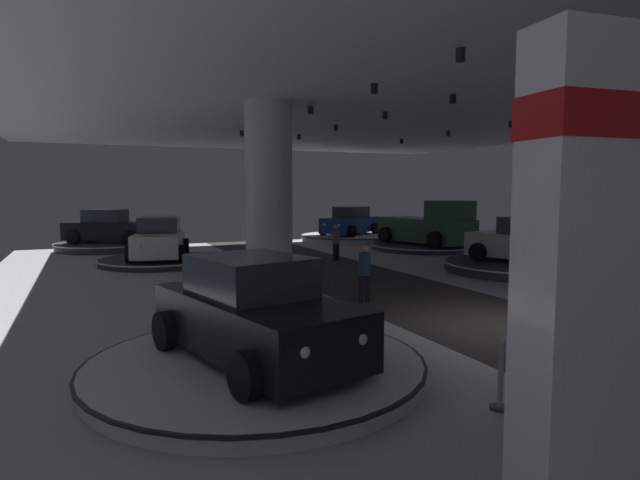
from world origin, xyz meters
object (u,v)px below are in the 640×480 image
display_car_deep_left (108,228)px  display_car_far_left (159,240)px  brand_sign_pylon (585,286)px  display_platform_far_left (160,260)px  display_car_near_left (254,313)px  display_platform_mid_right (525,266)px  display_car_deep_right (350,222)px  display_platform_deep_left (109,245)px  display_platform_deep_right (350,237)px  visitor_walking_near (365,270)px  pickup_truck_far_right (430,227)px  column_left (269,202)px  display_platform_near_left (256,366)px  visitor_walking_far (336,240)px  display_platform_far_right (425,246)px  display_car_mid_right (527,242)px

display_car_deep_left → display_car_far_left: bearing=-75.6°
brand_sign_pylon → display_platform_far_left: brand_sign_pylon is taller
display_car_near_left → display_platform_mid_right: bearing=28.4°
display_car_deep_right → display_platform_deep_left: (-13.63, 0.82, -0.94)m
display_platform_deep_right → visitor_walking_near: 17.92m
pickup_truck_far_right → display_platform_far_left: 13.57m
column_left → display_car_far_left: size_ratio=1.22×
brand_sign_pylon → display_car_deep_right: bearing=67.1°
display_car_deep_right → display_platform_mid_right: bearing=-87.9°
display_platform_near_left → display_car_near_left: size_ratio=1.25×
display_platform_deep_left → visitor_walking_far: (8.86, -8.84, 0.70)m
display_platform_deep_left → column_left: bearing=-76.7°
display_car_deep_left → visitor_walking_near: 17.98m
pickup_truck_far_right → display_car_far_left: bearing=179.8°
display_platform_far_right → display_car_far_left: (-13.47, -0.26, 0.87)m
visitor_walking_near → display_car_mid_right: bearing=16.6°
brand_sign_pylon → display_platform_mid_right: 16.66m
display_platform_far_left → display_platform_mid_right: display_platform_mid_right is taller
display_car_mid_right → visitor_walking_far: 7.74m
display_platform_deep_left → visitor_walking_far: size_ratio=3.35×
display_car_far_left → brand_sign_pylon: bearing=-86.9°
pickup_truck_far_right → display_platform_deep_right: size_ratio=0.92×
display_platform_mid_right → display_car_near_left: bearing=-151.6°
display_car_far_left → display_platform_mid_right: size_ratio=0.74×
display_platform_deep_right → display_car_deep_right: (0.03, 0.02, 0.93)m
display_car_near_left → display_car_mid_right: (12.70, 6.82, 0.09)m
display_platform_far_left → display_platform_near_left: bearing=-91.0°
display_platform_near_left → display_platform_deep_left: size_ratio=1.05×
display_platform_mid_right → display_car_deep_left: bearing=134.3°
display_platform_deep_left → pickup_truck_far_right: bearing=-24.0°
display_platform_far_left → display_platform_mid_right: bearing=-31.8°
display_car_mid_right → visitor_walking_near: size_ratio=2.86×
display_platform_far_right → display_car_mid_right: 8.16m
pickup_truck_far_right → display_car_mid_right: size_ratio=1.22×
display_car_deep_left → pickup_truck_far_right: bearing=-24.0°
brand_sign_pylon → display_platform_far_left: bearing=93.1°
display_car_mid_right → display_car_deep_right: bearing=92.1°
display_platform_mid_right → visitor_walking_far: size_ratio=3.81×
display_platform_far_left → display_platform_deep_left: bearing=104.1°
display_platform_near_left → display_car_mid_right: (12.70, 6.85, 0.97)m
display_car_far_left → display_platform_deep_right: display_car_far_left is taller
brand_sign_pylon → display_car_far_left: bearing=93.1°
brand_sign_pylon → display_car_deep_left: bearing=96.0°
visitor_walking_near → display_car_far_left: bearing=112.0°
display_platform_far_left → visitor_walking_near: size_ratio=3.11×
display_platform_far_right → display_car_mid_right: size_ratio=1.25×
display_platform_mid_right → brand_sign_pylon: bearing=-133.3°
brand_sign_pylon → display_platform_far_right: bearing=58.3°
brand_sign_pylon → display_car_deep_right: 27.91m
display_platform_far_right → display_car_deep_right: 5.94m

